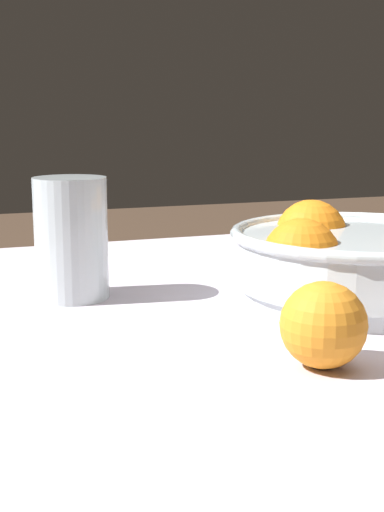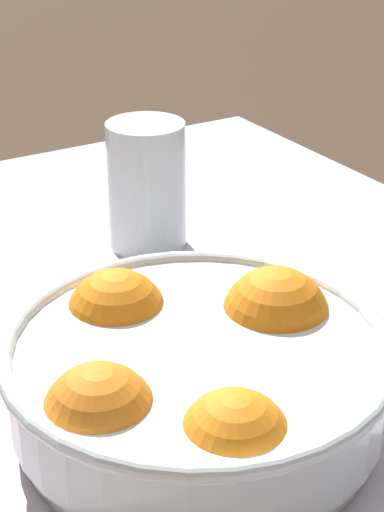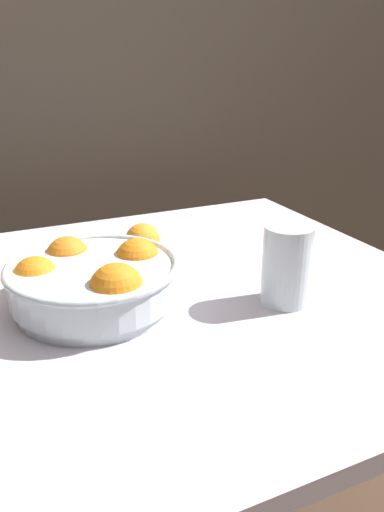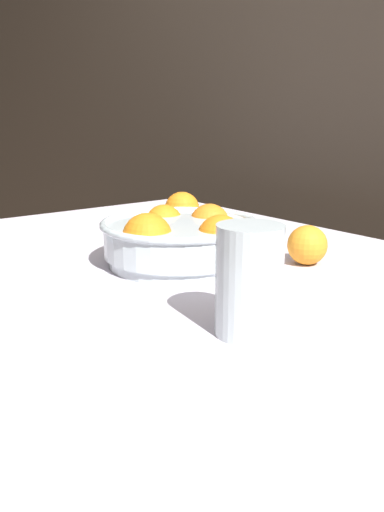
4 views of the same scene
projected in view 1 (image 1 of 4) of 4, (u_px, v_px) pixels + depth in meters
dining_table at (353, 370)px, 0.77m from camera, size 1.18×0.86×0.70m
fruit_bowl at (361, 259)px, 0.74m from camera, size 0.27×0.27×0.10m
juice_glass at (71, 242)px, 0.75m from camera, size 0.08×0.08×0.13m
orange_loose_near_bowl at (323, 325)px, 0.55m from camera, size 0.07×0.07×0.07m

